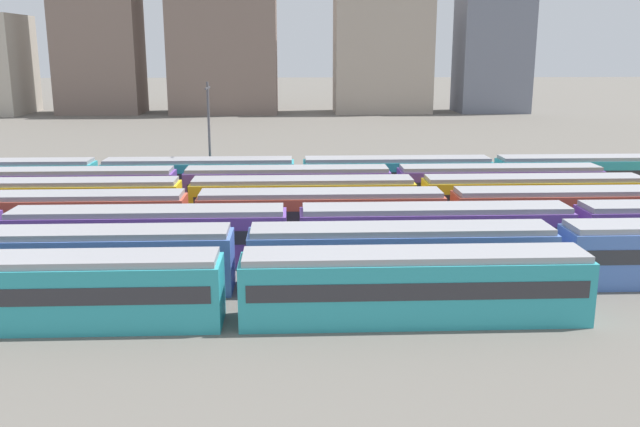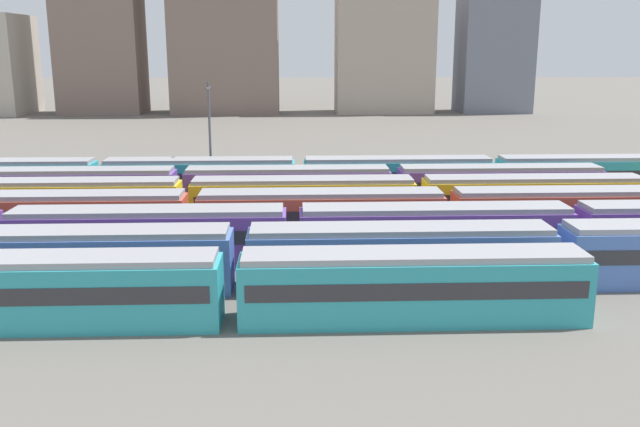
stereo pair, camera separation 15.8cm
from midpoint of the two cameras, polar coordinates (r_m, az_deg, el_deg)
name	(u,v)px [view 2 (the right image)]	position (r m, az deg, el deg)	size (l,w,h in m)	color
train_track_0	(43,291)	(37.56, -21.98, -5.99)	(55.80, 3.06, 3.75)	teal
train_track_1	(400,256)	(40.78, 6.80, -3.55)	(93.60, 3.06, 3.75)	#4C70BC
train_track_2	(574,231)	(49.07, 20.50, -1.39)	(112.50, 3.06, 3.75)	#6B429E
train_track_3	(192,216)	(50.85, -10.53, -0.25)	(74.70, 3.06, 3.75)	#BC4C38
train_track_4	(419,199)	(56.32, 8.32, 1.18)	(112.50, 3.06, 3.75)	yellow
train_track_5	(180,189)	(61.27, -11.49, 2.05)	(74.70, 3.06, 3.75)	#6B429E
train_track_6	(299,177)	(65.57, -1.67, 3.07)	(74.70, 3.06, 3.75)	teal
catenary_pole_1	(210,132)	(68.23, -9.11, 6.74)	(0.24, 3.20, 10.77)	#4C4C51
distant_building_3	(384,20)	(155.76, 5.42, 15.76)	(21.06, 12.75, 39.97)	#A89989
distant_building_4	(495,33)	(160.75, 14.43, 14.38)	(15.24, 12.29, 34.61)	slate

